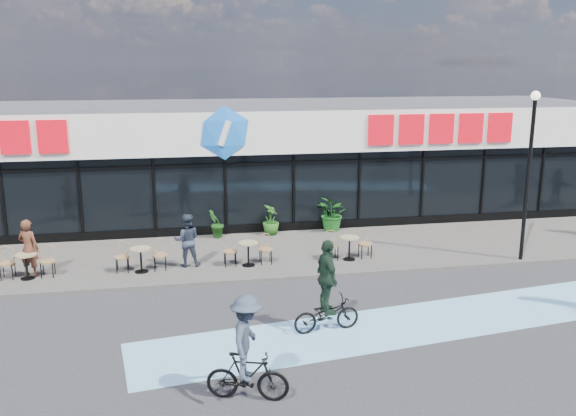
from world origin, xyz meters
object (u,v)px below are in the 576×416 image
(potted_plant_mid, at_px, (271,220))
(potted_plant_left, at_px, (216,224))
(patron_left, at_px, (29,248))
(cyclist_a, at_px, (327,295))
(potted_plant_right, at_px, (333,214))
(lamp_post, at_px, (529,162))
(patron_right, at_px, (187,240))

(potted_plant_mid, bearing_deg, potted_plant_left, -177.08)
(patron_left, bearing_deg, potted_plant_mid, -134.79)
(potted_plant_left, relative_size, patron_left, 0.61)
(potted_plant_left, distance_m, cyclist_a, 8.29)
(potted_plant_left, xyz_separation_m, cyclist_a, (2.03, -8.03, 0.28))
(potted_plant_mid, distance_m, potted_plant_right, 2.34)
(lamp_post, height_order, potted_plant_right, lamp_post)
(patron_right, relative_size, cyclist_a, 0.73)
(lamp_post, bearing_deg, cyclist_a, -152.25)
(cyclist_a, bearing_deg, patron_left, 146.56)
(lamp_post, bearing_deg, potted_plant_left, 155.83)
(potted_plant_left, relative_size, potted_plant_right, 0.79)
(patron_left, height_order, cyclist_a, cyclist_a)
(patron_left, bearing_deg, potted_plant_left, -128.88)
(potted_plant_right, xyz_separation_m, patron_right, (-5.40, -3.07, 0.16))
(lamp_post, relative_size, potted_plant_right, 4.01)
(potted_plant_right, height_order, patron_left, patron_left)
(potted_plant_left, bearing_deg, potted_plant_mid, 2.92)
(lamp_post, bearing_deg, patron_left, 175.42)
(potted_plant_left, distance_m, potted_plant_right, 4.32)
(potted_plant_left, xyz_separation_m, potted_plant_right, (4.32, 0.16, 0.14))
(potted_plant_mid, xyz_separation_m, cyclist_a, (0.05, -8.13, 0.26))
(potted_plant_left, bearing_deg, lamp_post, -24.17)
(patron_left, bearing_deg, cyclist_a, 169.59)
(potted_plant_mid, distance_m, patron_left, 8.20)
(potted_plant_mid, relative_size, potted_plant_right, 0.83)
(potted_plant_mid, distance_m, patron_right, 4.30)
(potted_plant_right, relative_size, patron_right, 0.80)
(patron_right, distance_m, cyclist_a, 5.98)
(potted_plant_right, bearing_deg, patron_left, -162.39)
(potted_plant_left, xyz_separation_m, patron_left, (-5.61, -2.99, 0.33))
(potted_plant_mid, xyz_separation_m, patron_right, (-3.06, -3.02, 0.28))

